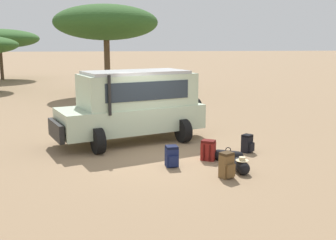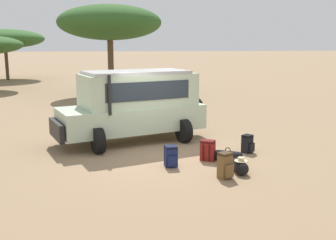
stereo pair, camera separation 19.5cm
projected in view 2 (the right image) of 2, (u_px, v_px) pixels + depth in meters
ground_plane at (163, 156)px, 11.87m from camera, size 320.00×320.00×0.00m
safari_vehicle at (134, 104)px, 13.53m from camera, size 5.44×3.68×2.44m
backpack_beside_front_wheel at (208, 151)px, 11.41m from camera, size 0.48×0.48×0.60m
backpack_cluster_center at (225, 166)px, 9.89m from camera, size 0.40×0.42×0.66m
backpack_near_rear_wheel at (247, 144)px, 12.22m from camera, size 0.42×0.43×0.56m
backpack_outermost at (171, 156)px, 10.85m from camera, size 0.36×0.44×0.58m
duffel_bag_low_black_case at (239, 166)px, 10.34m from camera, size 0.35×0.79×0.44m
duffel_bag_soft_canvas at (228, 156)px, 11.36m from camera, size 0.83×0.60×0.41m
acacia_tree_far_left at (5, 39)px, 36.31m from camera, size 7.11×6.93×4.66m
acacia_tree_centre_back at (110, 23)px, 25.45m from camera, size 6.74×5.80×5.83m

